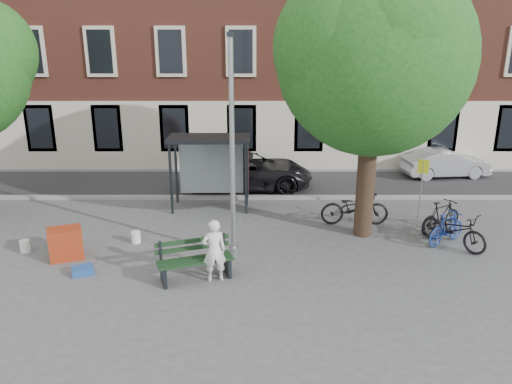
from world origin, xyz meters
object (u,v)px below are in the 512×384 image
object	(u,v)px
bench	(195,262)
painter	(214,251)
lamppost	(232,160)
car_dark	(247,171)
red_stand	(66,243)
car_silver	(446,163)
bus_shelter	(221,156)
bike_d	(441,217)
bike_a	(355,208)
bike_b	(447,228)
notice_sign	(422,175)
bike_c	(454,229)

from	to	relation	value
bench	painter	bearing A→B (deg)	-33.31
lamppost	car_dark	distance (m)	6.76
red_stand	car_silver	bearing A→B (deg)	31.40
bus_shelter	bike_d	size ratio (longest dim) A/B	1.61
bike_a	car_dark	xyz separation A→B (m)	(-3.60, 4.08, 0.15)
bench	bike_a	size ratio (longest dim) A/B	0.92
painter	bike_d	size ratio (longest dim) A/B	0.94
bike_b	red_stand	xyz separation A→B (m)	(-11.06, -1.04, -0.04)
bench	notice_sign	world-z (taller)	notice_sign
car_dark	notice_sign	size ratio (longest dim) A/B	2.52
bench	car_dark	size ratio (longest dim) A/B	0.39
lamppost	car_silver	size ratio (longest dim) A/B	1.64
bike_b	bike_d	distance (m)	0.88
car_silver	red_stand	bearing A→B (deg)	114.05
bike_a	car_silver	distance (m)	7.65
bus_shelter	bike_d	distance (m)	7.64
bench	bike_b	distance (m)	7.63
bus_shelter	bike_a	size ratio (longest dim) A/B	1.28
bike_d	car_silver	world-z (taller)	car_silver
bus_shelter	red_stand	distance (m)	6.15
bike_b	red_stand	world-z (taller)	bike_b
bike_b	bike_c	xyz separation A→B (m)	(0.13, -0.22, 0.06)
car_dark	bike_a	bearing A→B (deg)	-139.96
painter	bench	distance (m)	0.65
car_dark	red_stand	distance (m)	8.35
bike_b	bike_d	world-z (taller)	bike_d
bike_c	bike_d	bearing A→B (deg)	51.91
painter	bike_b	xyz separation A→B (m)	(6.78, 2.35, -0.34)
painter	bike_a	size ratio (longest dim) A/B	0.75
painter	bike_c	distance (m)	7.24
bike_a	red_stand	xyz separation A→B (m)	(-8.59, -2.61, -0.13)
bike_b	notice_sign	distance (m)	2.36
bench	bike_b	size ratio (longest dim) A/B	1.24
red_stand	bench	bearing A→B (deg)	-17.43
painter	lamppost	bearing A→B (deg)	-119.30
bike_a	bike_d	bearing A→B (deg)	-104.54
bus_shelter	bike_a	distance (m)	5.01
car_silver	red_stand	xyz separation A→B (m)	(-13.66, -8.34, -0.16)
bench	red_stand	distance (m)	3.95
painter	car_silver	world-z (taller)	painter
bus_shelter	bike_b	distance (m)	7.85
red_stand	bus_shelter	bearing A→B (deg)	46.81
car_dark	bike_b	bearing A→B (deg)	-134.31
painter	red_stand	bearing A→B (deg)	-31.40
bus_shelter	red_stand	world-z (taller)	bus_shelter
car_silver	notice_sign	world-z (taller)	notice_sign
bike_a	car_dark	distance (m)	5.44
bench	bike_a	xyz separation A→B (m)	(4.83, 3.79, 0.12)
bus_shelter	car_dark	world-z (taller)	bus_shelter
bus_shelter	bike_b	size ratio (longest dim) A/B	1.74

